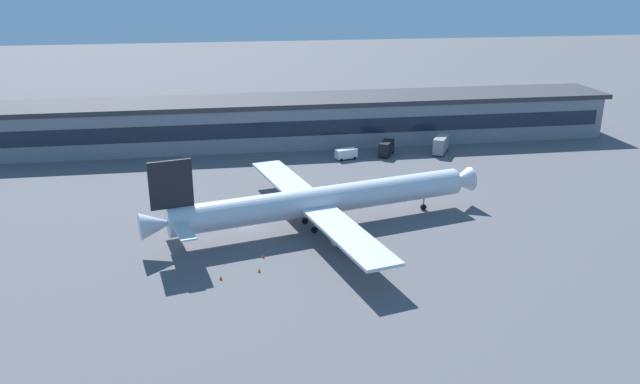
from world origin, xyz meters
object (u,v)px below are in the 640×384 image
(stair_truck, at_px, (387,148))
(traffic_cone_3, at_px, (259,270))
(traffic_cone_2, at_px, (263,256))
(traffic_cone_1, at_px, (221,278))
(crew_van, at_px, (346,153))
(catering_truck, at_px, (441,144))
(traffic_cone_0, at_px, (284,243))
(airliner, at_px, (319,201))

(stair_truck, bearing_deg, traffic_cone_3, -121.27)
(stair_truck, bearing_deg, traffic_cone_2, -122.86)
(traffic_cone_1, height_order, traffic_cone_3, traffic_cone_1)
(stair_truck, bearing_deg, traffic_cone_1, -124.55)
(crew_van, xyz_separation_m, traffic_cone_1, (-30.37, -57.64, -1.14))
(catering_truck, xyz_separation_m, stair_truck, (-13.77, 0.23, -0.31))
(traffic_cone_3, bearing_deg, crew_van, 66.31)
(crew_van, xyz_separation_m, traffic_cone_0, (-19.88, -46.68, -1.13))
(traffic_cone_2, height_order, traffic_cone_3, traffic_cone_2)
(traffic_cone_0, xyz_separation_m, traffic_cone_1, (-10.49, -10.95, -0.01))
(traffic_cone_2, xyz_separation_m, traffic_cone_3, (-0.96, -4.94, -0.01))
(catering_truck, xyz_separation_m, traffic_cone_0, (-44.15, -48.16, -1.96))
(stair_truck, relative_size, traffic_cone_0, 9.63)
(crew_van, relative_size, traffic_cone_0, 8.46)
(traffic_cone_1, bearing_deg, traffic_cone_0, 46.22)
(catering_truck, relative_size, traffic_cone_3, 12.41)
(traffic_cone_0, distance_m, traffic_cone_2, 5.88)
(catering_truck, height_order, traffic_cone_1, catering_truck)
(crew_van, bearing_deg, traffic_cone_2, -114.82)
(traffic_cone_1, distance_m, traffic_cone_2, 9.30)
(airliner, distance_m, traffic_cone_0, 10.53)
(catering_truck, xyz_separation_m, crew_van, (-24.27, -1.48, -0.83))
(crew_van, xyz_separation_m, traffic_cone_2, (-23.67, -51.19, -1.14))
(traffic_cone_2, relative_size, traffic_cone_3, 1.04)
(stair_truck, height_order, traffic_cone_3, stair_truck)
(airliner, distance_m, traffic_cone_3, 20.29)
(airliner, bearing_deg, traffic_cone_3, -126.08)
(traffic_cone_2, bearing_deg, stair_truck, 57.14)
(traffic_cone_3, bearing_deg, airliner, 53.92)
(catering_truck, bearing_deg, traffic_cone_3, -130.32)
(crew_van, relative_size, traffic_cone_2, 8.84)
(catering_truck, height_order, stair_truck, catering_truck)
(traffic_cone_0, bearing_deg, traffic_cone_2, -130.09)
(airliner, xyz_separation_m, crew_van, (12.99, 40.15, -3.41))
(catering_truck, bearing_deg, crew_van, -176.52)
(airliner, xyz_separation_m, traffic_cone_2, (-10.68, -11.04, -4.55))
(airliner, bearing_deg, traffic_cone_0, -136.52)
(traffic_cone_0, height_order, traffic_cone_1, traffic_cone_0)
(airliner, xyz_separation_m, catering_truck, (37.25, 41.63, -2.58))
(crew_van, bearing_deg, traffic_cone_3, -113.69)
(traffic_cone_0, bearing_deg, catering_truck, 47.49)
(crew_van, bearing_deg, airliner, -107.92)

